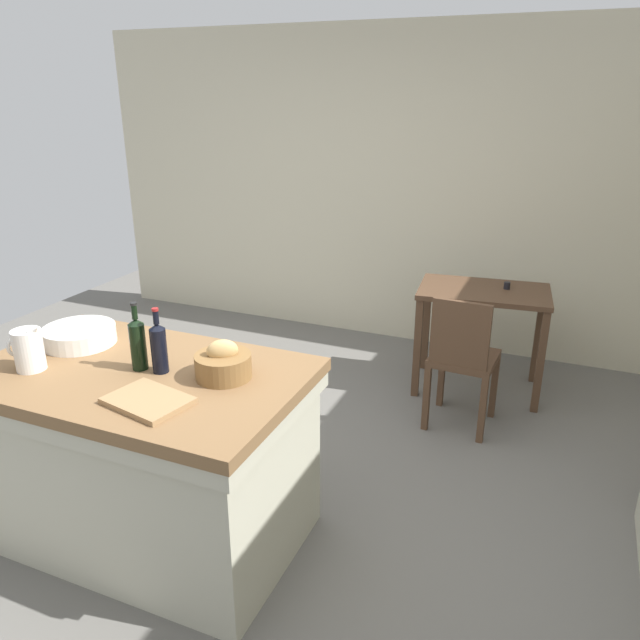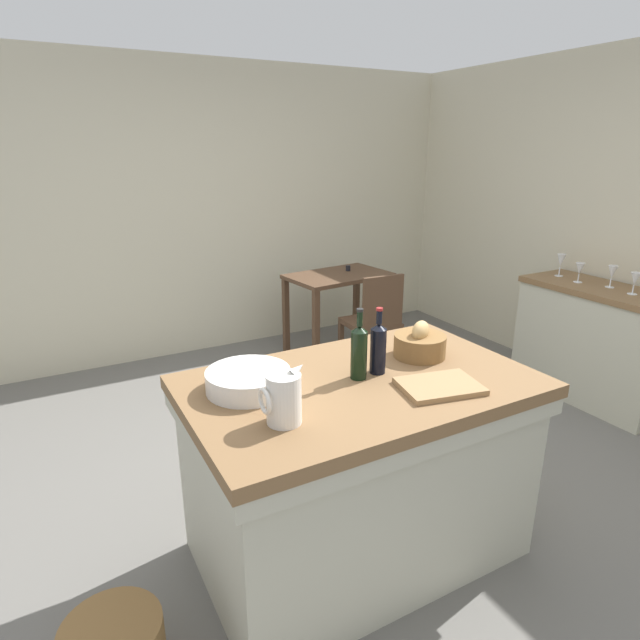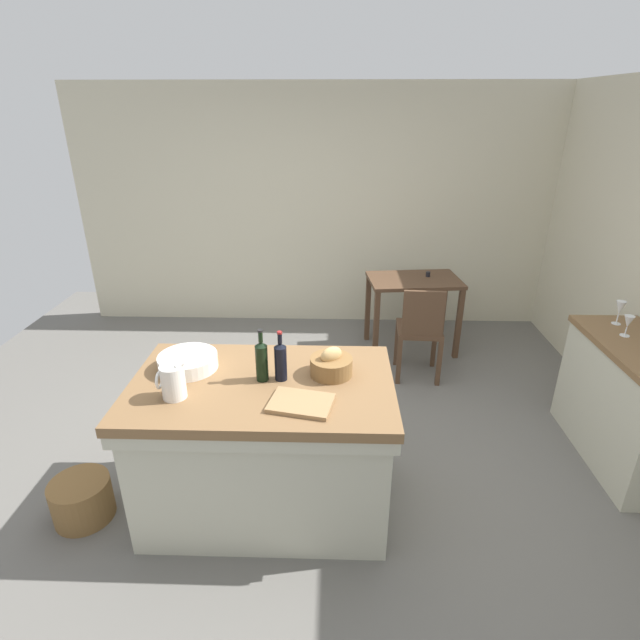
{
  "view_description": "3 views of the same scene",
  "coord_description": "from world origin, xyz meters",
  "px_view_note": "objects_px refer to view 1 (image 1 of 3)",
  "views": [
    {
      "loc": [
        1.51,
        -2.42,
        2.1
      ],
      "look_at": [
        0.25,
        0.57,
        0.87
      ],
      "focal_mm": 34.26,
      "sensor_mm": 36.0,
      "label": 1
    },
    {
      "loc": [
        -1.39,
        -2.19,
        1.87
      ],
      "look_at": [
        0.08,
        0.49,
        0.86
      ],
      "focal_mm": 29.48,
      "sensor_mm": 36.0,
      "label": 2
    },
    {
      "loc": [
        0.18,
        -2.86,
        2.36
      ],
      "look_at": [
        0.09,
        0.3,
        0.97
      ],
      "focal_mm": 27.42,
      "sensor_mm": 36.0,
      "label": 3
    }
  ],
  "objects_px": {
    "wash_bowl": "(79,335)",
    "writing_desk": "(483,306)",
    "wooden_chair": "(462,357)",
    "cutting_board": "(148,401)",
    "pitcher": "(28,349)",
    "wine_bottle_amber": "(138,342)",
    "bread_basket": "(223,364)",
    "island_table": "(146,449)",
    "wine_bottle_dark": "(159,347)"
  },
  "relations": [
    {
      "from": "wooden_chair",
      "to": "wine_bottle_amber",
      "type": "distance_m",
      "value": 2.07
    },
    {
      "from": "wine_bottle_amber",
      "to": "wine_bottle_dark",
      "type": "bearing_deg",
      "value": 4.76
    },
    {
      "from": "wine_bottle_dark",
      "to": "wine_bottle_amber",
      "type": "xyz_separation_m",
      "value": [
        -0.11,
        -0.01,
        0.01
      ]
    },
    {
      "from": "wooden_chair",
      "to": "wine_bottle_dark",
      "type": "relative_size",
      "value": 3.0
    },
    {
      "from": "writing_desk",
      "to": "wine_bottle_amber",
      "type": "height_order",
      "value": "wine_bottle_amber"
    },
    {
      "from": "writing_desk",
      "to": "cutting_board",
      "type": "distance_m",
      "value": 2.67
    },
    {
      "from": "writing_desk",
      "to": "wash_bowl",
      "type": "xyz_separation_m",
      "value": [
        -1.68,
        -2.1,
        0.3
      ]
    },
    {
      "from": "cutting_board",
      "to": "writing_desk",
      "type": "bearing_deg",
      "value": 68.55
    },
    {
      "from": "writing_desk",
      "to": "wooden_chair",
      "type": "relative_size",
      "value": 1.04
    },
    {
      "from": "cutting_board",
      "to": "wine_bottle_dark",
      "type": "xyz_separation_m",
      "value": [
        -0.13,
        0.27,
        0.11
      ]
    },
    {
      "from": "island_table",
      "to": "cutting_board",
      "type": "xyz_separation_m",
      "value": [
        0.24,
        -0.23,
        0.43
      ]
    },
    {
      "from": "wash_bowl",
      "to": "cutting_board",
      "type": "bearing_deg",
      "value": -28.12
    },
    {
      "from": "island_table",
      "to": "wine_bottle_amber",
      "type": "relative_size",
      "value": 4.77
    },
    {
      "from": "pitcher",
      "to": "wine_bottle_dark",
      "type": "relative_size",
      "value": 0.76
    },
    {
      "from": "wooden_chair",
      "to": "wash_bowl",
      "type": "height_order",
      "value": "wash_bowl"
    },
    {
      "from": "wash_bowl",
      "to": "writing_desk",
      "type": "bearing_deg",
      "value": 51.31
    },
    {
      "from": "cutting_board",
      "to": "wine_bottle_amber",
      "type": "relative_size",
      "value": 1.03
    },
    {
      "from": "wooden_chair",
      "to": "wine_bottle_dark",
      "type": "bearing_deg",
      "value": -124.3
    },
    {
      "from": "writing_desk",
      "to": "wine_bottle_dark",
      "type": "xyz_separation_m",
      "value": [
        -1.11,
        -2.21,
        0.38
      ]
    },
    {
      "from": "pitcher",
      "to": "wine_bottle_dark",
      "type": "bearing_deg",
      "value": 20.34
    },
    {
      "from": "pitcher",
      "to": "cutting_board",
      "type": "height_order",
      "value": "pitcher"
    },
    {
      "from": "wash_bowl",
      "to": "wine_bottle_dark",
      "type": "relative_size",
      "value": 1.16
    },
    {
      "from": "writing_desk",
      "to": "wine_bottle_dark",
      "type": "relative_size",
      "value": 3.14
    },
    {
      "from": "island_table",
      "to": "wine_bottle_dark",
      "type": "bearing_deg",
      "value": 16.57
    },
    {
      "from": "cutting_board",
      "to": "island_table",
      "type": "bearing_deg",
      "value": 136.1
    },
    {
      "from": "bread_basket",
      "to": "cutting_board",
      "type": "bearing_deg",
      "value": -115.47
    },
    {
      "from": "wooden_chair",
      "to": "cutting_board",
      "type": "xyz_separation_m",
      "value": [
        -0.95,
        -1.86,
        0.42
      ]
    },
    {
      "from": "wash_bowl",
      "to": "cutting_board",
      "type": "distance_m",
      "value": 0.8
    },
    {
      "from": "pitcher",
      "to": "wine_bottle_amber",
      "type": "relative_size",
      "value": 0.73
    },
    {
      "from": "wooden_chair",
      "to": "wash_bowl",
      "type": "bearing_deg",
      "value": -138.27
    },
    {
      "from": "wash_bowl",
      "to": "bread_basket",
      "type": "distance_m",
      "value": 0.87
    },
    {
      "from": "island_table",
      "to": "bread_basket",
      "type": "distance_m",
      "value": 0.63
    },
    {
      "from": "island_table",
      "to": "wine_bottle_amber",
      "type": "xyz_separation_m",
      "value": [
        0.0,
        0.02,
        0.55
      ]
    },
    {
      "from": "cutting_board",
      "to": "wine_bottle_amber",
      "type": "bearing_deg",
      "value": 133.11
    },
    {
      "from": "island_table",
      "to": "wash_bowl",
      "type": "distance_m",
      "value": 0.67
    },
    {
      "from": "pitcher",
      "to": "bread_basket",
      "type": "height_order",
      "value": "pitcher"
    },
    {
      "from": "writing_desk",
      "to": "wooden_chair",
      "type": "distance_m",
      "value": 0.63
    },
    {
      "from": "writing_desk",
      "to": "pitcher",
      "type": "height_order",
      "value": "pitcher"
    },
    {
      "from": "island_table",
      "to": "cutting_board",
      "type": "relative_size",
      "value": 4.62
    },
    {
      "from": "wooden_chair",
      "to": "wine_bottle_amber",
      "type": "xyz_separation_m",
      "value": [
        -1.19,
        -1.6,
        0.53
      ]
    },
    {
      "from": "writing_desk",
      "to": "wash_bowl",
      "type": "height_order",
      "value": "wash_bowl"
    },
    {
      "from": "writing_desk",
      "to": "bread_basket",
      "type": "distance_m",
      "value": 2.32
    },
    {
      "from": "bread_basket",
      "to": "wine_bottle_amber",
      "type": "relative_size",
      "value": 0.78
    },
    {
      "from": "writing_desk",
      "to": "wine_bottle_dark",
      "type": "bearing_deg",
      "value": -116.58
    },
    {
      "from": "bread_basket",
      "to": "wooden_chair",
      "type": "bearing_deg",
      "value": 62.48
    },
    {
      "from": "wooden_chair",
      "to": "pitcher",
      "type": "relative_size",
      "value": 3.93
    },
    {
      "from": "wooden_chair",
      "to": "bread_basket",
      "type": "relative_size",
      "value": 3.66
    },
    {
      "from": "wooden_chair",
      "to": "writing_desk",
      "type": "bearing_deg",
      "value": 88.26
    },
    {
      "from": "island_table",
      "to": "wine_bottle_amber",
      "type": "height_order",
      "value": "wine_bottle_amber"
    },
    {
      "from": "wine_bottle_amber",
      "to": "pitcher",
      "type": "bearing_deg",
      "value": -156.32
    }
  ]
}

